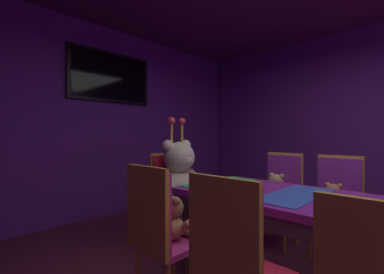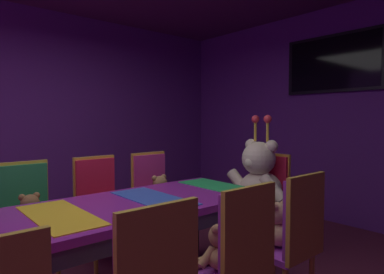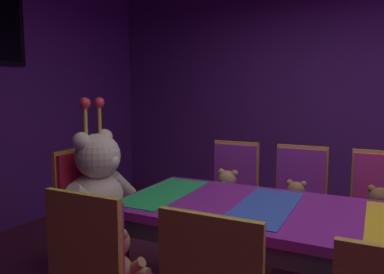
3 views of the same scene
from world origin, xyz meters
TOP-DOWN VIEW (x-y plane):
  - wall_right at (2.60, 0.00)m, footprint 0.12×6.40m
  - banquet_table at (0.00, -0.00)m, footprint 0.90×2.47m
  - chair_left_3 at (-0.85, 0.91)m, footprint 0.42×0.41m
  - teddy_left_3 at (-0.70, 0.91)m, footprint 0.25×0.32m
  - chair_right_1 at (0.88, -0.27)m, footprint 0.42×0.41m
  - teddy_right_1 at (0.74, -0.27)m, footprint 0.25×0.32m
  - chair_right_2 at (0.89, 0.31)m, footprint 0.42×0.41m
  - teddy_right_2 at (0.74, 0.31)m, footprint 0.23×0.30m
  - chair_right_3 at (0.88, 0.88)m, footprint 0.42×0.41m
  - teddy_right_3 at (0.74, 0.88)m, footprint 0.26×0.33m
  - throne_chair at (0.00, 1.78)m, footprint 0.41×0.42m
  - king_teddy_bear at (0.00, 1.61)m, footprint 0.72×0.56m

SIDE VIEW (x-z plane):
  - teddy_right_2 at x=0.74m, z-range 0.44..0.72m
  - teddy_right_1 at x=0.74m, z-range 0.44..0.74m
  - teddy_left_3 at x=-0.70m, z-range 0.44..0.74m
  - teddy_right_3 at x=0.74m, z-range 0.44..0.75m
  - chair_left_3 at x=-0.85m, z-range 0.10..1.09m
  - chair_right_1 at x=0.88m, z-range 0.10..1.09m
  - chair_right_2 at x=0.89m, z-range 0.10..1.09m
  - chair_right_3 at x=0.88m, z-range 0.10..1.09m
  - throne_chair at x=0.00m, z-range 0.10..1.09m
  - banquet_table at x=0.00m, z-range 0.28..1.03m
  - king_teddy_bear at x=0.00m, z-range 0.29..1.21m
  - wall_right at x=2.60m, z-range 0.00..2.80m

